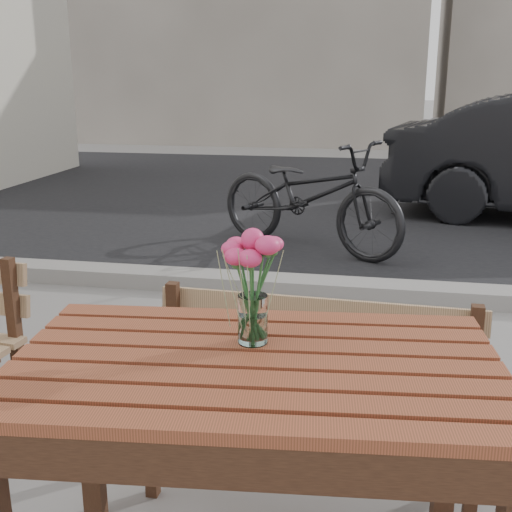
% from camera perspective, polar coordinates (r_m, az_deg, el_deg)
% --- Properties ---
extents(street, '(30.00, 8.12, 0.12)m').
position_cam_1_polar(street, '(6.64, 9.66, 2.46)').
color(street, black).
rests_on(street, ground).
extents(main_table, '(1.38, 0.89, 0.81)m').
position_cam_1_polar(main_table, '(1.80, -0.05, -13.00)').
color(main_table, brown).
rests_on(main_table, ground).
extents(main_bench, '(1.27, 0.42, 0.78)m').
position_cam_1_polar(main_bench, '(2.45, 5.09, -10.24)').
color(main_bench, '#846244').
rests_on(main_bench, ground).
extents(main_vase, '(0.18, 0.18, 0.33)m').
position_cam_1_polar(main_vase, '(1.77, -0.30, -1.51)').
color(main_vase, white).
rests_on(main_vase, main_table).
extents(bicycle, '(2.00, 1.49, 1.00)m').
position_cam_1_polar(bicycle, '(5.77, 4.73, 5.40)').
color(bicycle, black).
rests_on(bicycle, ground).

